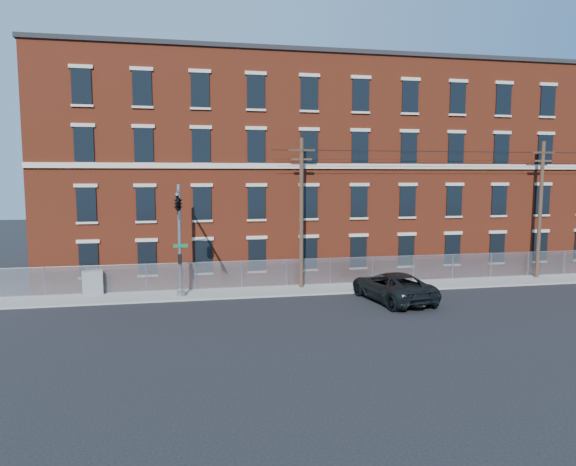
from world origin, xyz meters
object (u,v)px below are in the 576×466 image
(utility_pole_near, at_px, (301,210))
(pickup_truck, at_px, (392,287))
(traffic_signal_mast, at_px, (179,215))
(utility_cabinet, at_px, (92,283))

(utility_pole_near, relative_size, pickup_truck, 1.56)
(pickup_truck, bearing_deg, utility_pole_near, -51.82)
(traffic_signal_mast, relative_size, utility_pole_near, 0.70)
(pickup_truck, xyz_separation_m, utility_cabinet, (-18.23, 4.82, -0.01))
(utility_pole_near, bearing_deg, pickup_truck, -43.10)
(traffic_signal_mast, bearing_deg, pickup_truck, -4.51)
(utility_pole_near, xyz_separation_m, pickup_truck, (4.73, -4.42, -4.45))
(pickup_truck, bearing_deg, traffic_signal_mast, -13.23)
(utility_pole_near, bearing_deg, utility_cabinet, 178.30)
(utility_cabinet, bearing_deg, traffic_signal_mast, -49.30)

